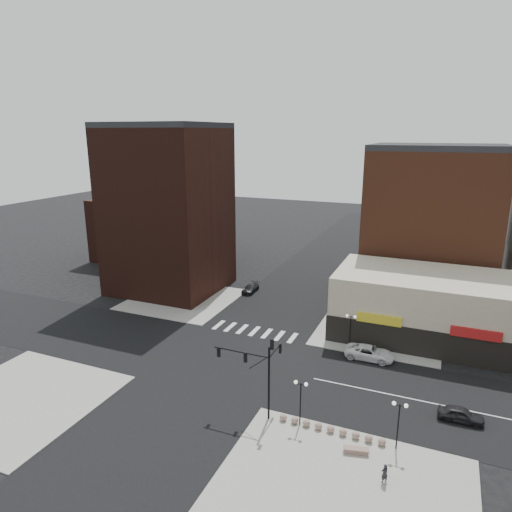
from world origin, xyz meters
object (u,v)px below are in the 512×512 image
(street_lamp_se_a, at_px, (301,392))
(dark_sedan_north, at_px, (250,288))
(pedestrian, at_px, (385,473))
(street_lamp_ne, at_px, (351,323))
(dark_sedan_east, at_px, (461,414))
(stone_bench, at_px, (356,450))
(street_lamp_se_b, at_px, (399,414))
(traffic_signal, at_px, (260,365))
(white_suv, at_px, (369,353))

(street_lamp_se_a, height_order, dark_sedan_north, street_lamp_se_a)
(pedestrian, bearing_deg, street_lamp_ne, -115.06)
(dark_sedan_east, xyz_separation_m, stone_bench, (-7.61, -7.86, -0.29))
(street_lamp_se_b, relative_size, stone_bench, 2.04)
(traffic_signal, bearing_deg, dark_sedan_north, 114.96)
(street_lamp_se_b, relative_size, dark_sedan_north, 0.99)
(street_lamp_se_a, xyz_separation_m, white_suv, (3.53, 14.50, -2.54))
(street_lamp_se_a, height_order, stone_bench, street_lamp_se_a)
(street_lamp_ne, relative_size, dark_sedan_north, 0.99)
(street_lamp_se_a, relative_size, street_lamp_ne, 1.00)
(street_lamp_se_a, height_order, pedestrian, street_lamp_se_a)
(dark_sedan_north, bearing_deg, street_lamp_ne, -37.24)
(street_lamp_se_a, bearing_deg, dark_sedan_north, 120.56)
(pedestrian, bearing_deg, traffic_signal, -63.72)
(dark_sedan_east, distance_m, stone_bench, 10.95)
(street_lamp_se_a, distance_m, pedestrian, 8.96)
(street_lamp_ne, distance_m, pedestrian, 21.26)
(street_lamp_se_b, height_order, street_lamp_ne, same)
(street_lamp_ne, xyz_separation_m, stone_bench, (4.17, -17.76, -2.93))
(traffic_signal, bearing_deg, street_lamp_se_a, -2.57)
(white_suv, bearing_deg, street_lamp_se_a, 165.66)
(street_lamp_se_a, xyz_separation_m, pedestrian, (7.60, -4.07, -2.42))
(white_suv, distance_m, pedestrian, 19.01)
(dark_sedan_north, bearing_deg, pedestrian, -54.32)
(street_lamp_se_b, bearing_deg, dark_sedan_east, 51.93)
(street_lamp_ne, xyz_separation_m, white_suv, (2.53, -1.50, -2.54))
(white_suv, relative_size, stone_bench, 2.63)
(street_lamp_se_a, xyz_separation_m, street_lamp_se_b, (8.00, 0.00, 0.00))
(traffic_signal, xyz_separation_m, pedestrian, (11.37, -4.24, -4.09))
(street_lamp_se_a, relative_size, stone_bench, 2.04)
(pedestrian, bearing_deg, dark_sedan_east, -160.25)
(traffic_signal, height_order, street_lamp_ne, traffic_signal)
(pedestrian, bearing_deg, dark_sedan_north, -96.57)
(pedestrian, bearing_deg, street_lamp_se_a, -71.42)
(traffic_signal, distance_m, street_lamp_ne, 16.62)
(dark_sedan_east, height_order, dark_sedan_north, dark_sedan_east)
(traffic_signal, height_order, street_lamp_se_a, traffic_signal)
(street_lamp_se_a, xyz_separation_m, stone_bench, (5.17, -1.76, -2.93))
(dark_sedan_north, bearing_deg, street_lamp_se_b, -50.27)
(dark_sedan_east, bearing_deg, pedestrian, 151.63)
(dark_sedan_east, bearing_deg, dark_sedan_north, 50.84)
(street_lamp_se_a, distance_m, street_lamp_se_b, 8.00)
(white_suv, distance_m, stone_bench, 16.35)
(dark_sedan_north, distance_m, stone_bench, 38.55)
(white_suv, relative_size, dark_sedan_east, 1.41)
(street_lamp_se_a, xyz_separation_m, street_lamp_ne, (1.00, 16.00, 0.00))
(traffic_signal, height_order, dark_sedan_north, traffic_signal)
(white_suv, distance_m, dark_sedan_east, 12.49)
(dark_sedan_east, relative_size, dark_sedan_north, 0.90)
(dark_sedan_east, bearing_deg, traffic_signal, 108.32)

